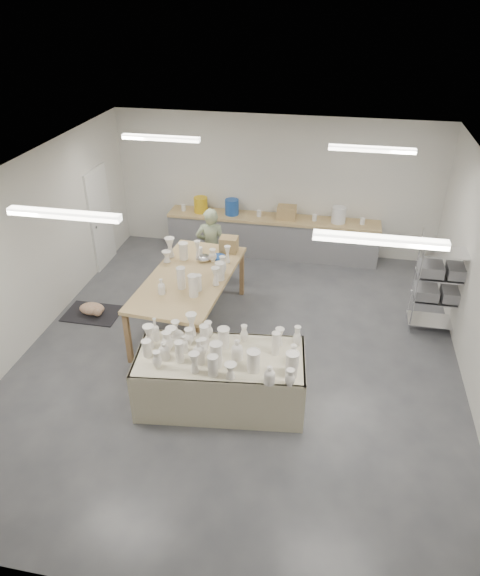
% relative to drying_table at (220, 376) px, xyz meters
% --- Properties ---
extents(room, '(8.00, 8.02, 3.00)m').
position_rel_drying_table_xyz_m(room, '(-0.05, 1.21, 1.60)').
color(room, '#424449').
rests_on(room, ground).
extents(back_counter, '(4.60, 0.60, 1.24)m').
position_rel_drying_table_xyz_m(back_counter, '(0.05, 4.81, 0.03)').
color(back_counter, tan).
rests_on(back_counter, ground).
extents(wire_shelf, '(0.88, 0.48, 1.80)m').
position_rel_drying_table_xyz_m(wire_shelf, '(3.26, 2.53, 0.46)').
color(wire_shelf, silver).
rests_on(wire_shelf, ground).
extents(drying_table, '(2.46, 1.38, 1.19)m').
position_rel_drying_table_xyz_m(drying_table, '(0.00, 0.00, 0.00)').
color(drying_table, olive).
rests_on(drying_table, ground).
extents(work_table, '(1.51, 2.73, 1.36)m').
position_rel_drying_table_xyz_m(work_table, '(-0.90, 1.93, 0.53)').
color(work_table, tan).
rests_on(work_table, ground).
extents(rug, '(1.00, 0.70, 0.02)m').
position_rel_drying_table_xyz_m(rug, '(-2.84, 1.77, -0.45)').
color(rug, black).
rests_on(rug, ground).
extents(cat, '(0.53, 0.41, 0.20)m').
position_rel_drying_table_xyz_m(cat, '(-2.82, 1.76, -0.34)').
color(cat, white).
rests_on(cat, rug).
extents(potter, '(0.66, 0.50, 1.61)m').
position_rel_drying_table_xyz_m(potter, '(-0.95, 3.34, 0.35)').
color(potter, '#8FA07C').
rests_on(potter, ground).
extents(red_stool, '(0.44, 0.44, 0.34)m').
position_rel_drying_table_xyz_m(red_stool, '(-0.95, 3.61, -0.15)').
color(red_stool, '#AD2F18').
rests_on(red_stool, ground).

